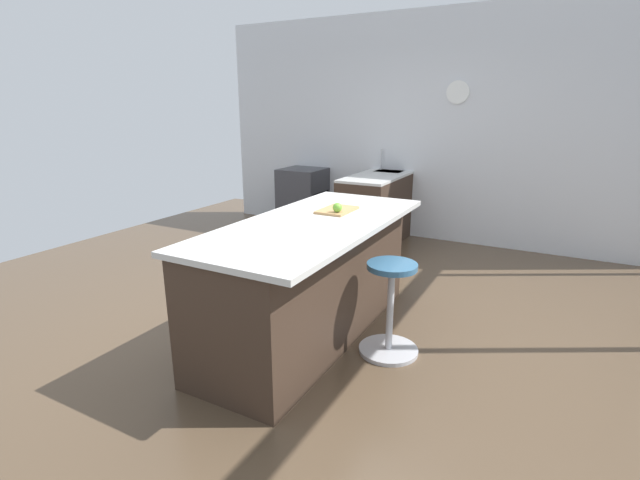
# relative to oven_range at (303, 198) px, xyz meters

# --- Properties ---
(ground_plane) EXTENTS (7.71, 7.71, 0.00)m
(ground_plane) POSITION_rel_oven_range_xyz_m (2.62, 1.58, -0.44)
(ground_plane) COLOR brown
(interior_partition_left) EXTENTS (0.15, 5.83, 2.92)m
(interior_partition_left) POSITION_rel_oven_range_xyz_m (-0.35, 1.58, 1.03)
(interior_partition_left) COLOR silver
(interior_partition_left) RESTS_ON ground_plane
(sink_cabinet) EXTENTS (1.84, 0.60, 1.18)m
(sink_cabinet) POSITION_rel_oven_range_xyz_m (-0.00, 1.27, 0.02)
(sink_cabinet) COLOR #38281E
(sink_cabinet) RESTS_ON ground_plane
(oven_range) EXTENTS (0.60, 0.61, 0.87)m
(oven_range) POSITION_rel_oven_range_xyz_m (0.00, 0.00, 0.00)
(oven_range) COLOR #38383D
(oven_range) RESTS_ON ground_plane
(kitchen_island) EXTENTS (2.22, 0.97, 0.94)m
(kitchen_island) POSITION_rel_oven_range_xyz_m (2.90, 1.75, 0.04)
(kitchen_island) COLOR #38281E
(kitchen_island) RESTS_ON ground_plane
(stool_by_window) EXTENTS (0.44, 0.44, 0.70)m
(stool_by_window) POSITION_rel_oven_range_xyz_m (2.87, 2.41, -0.11)
(stool_by_window) COLOR #B7B7BC
(stool_by_window) RESTS_ON ground_plane
(cutting_board) EXTENTS (0.36, 0.24, 0.02)m
(cutting_board) POSITION_rel_oven_range_xyz_m (2.52, 1.80, 0.51)
(cutting_board) COLOR tan
(cutting_board) RESTS_ON kitchen_island
(apple_green) EXTENTS (0.08, 0.08, 0.08)m
(apple_green) POSITION_rel_oven_range_xyz_m (2.63, 1.86, 0.56)
(apple_green) COLOR #609E2D
(apple_green) RESTS_ON cutting_board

